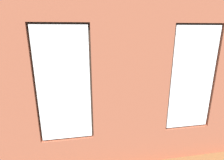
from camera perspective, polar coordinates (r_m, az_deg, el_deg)
The scene contains 15 objects.
ground_plane at distance 6.10m, azimuth -0.97°, elevation -9.25°, with size 7.28×5.96×0.10m, color brown.
brick_wall_with_windows at distance 3.11m, azimuth 6.32°, elevation -1.12°, with size 6.68×0.30×3.34m.
couch_by_window at distance 4.19m, azimuth -0.88°, elevation -16.16°, with size 1.75×0.87×0.80m.
couch_left at distance 6.43m, azimuth 23.86°, elevation -5.67°, with size 0.87×1.98×0.80m.
coffee_table at distance 6.12m, azimuth -0.22°, elevation -4.66°, with size 1.59×0.82×0.44m.
cup_ceramic at distance 6.15m, azimuth -2.21°, elevation -3.63°, with size 0.07×0.07×0.09m, color #4C4C51.
candle_jar at distance 5.99m, azimuth 1.11°, elevation -3.99°, with size 0.08×0.08×0.13m, color #B7333D.
remote_gray at distance 6.31m, azimuth 3.50°, elevation -3.45°, with size 0.05×0.17×0.02m, color #59595B.
media_console at distance 5.82m, azimuth -30.95°, elevation -9.49°, with size 0.95×0.42×0.55m, color black.
tv_flatscreen at distance 5.61m, azimuth -31.82°, elevation -3.89°, with size 0.98×0.20×0.65m.
papasan_chair at distance 7.73m, azimuth -5.52°, elevation 0.22°, with size 1.17×1.17×0.72m.
potted_plant_foreground_right at distance 7.87m, azimuth -23.05°, elevation 0.06°, with size 0.58×0.58×0.90m.
potted_plant_by_left_couch at distance 7.37m, azimuth 15.33°, elevation -0.91°, with size 0.36×0.36×0.71m.
potted_plant_between_couches at distance 4.47m, azimuth 16.34°, elevation -10.72°, with size 0.76×0.81×1.15m.
potted_plant_corner_near_left at distance 8.40m, azimuth 15.95°, elevation 4.47°, with size 1.22×1.16×1.51m.
Camera 1 is at (0.84, 5.45, 2.57)m, focal length 28.00 mm.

